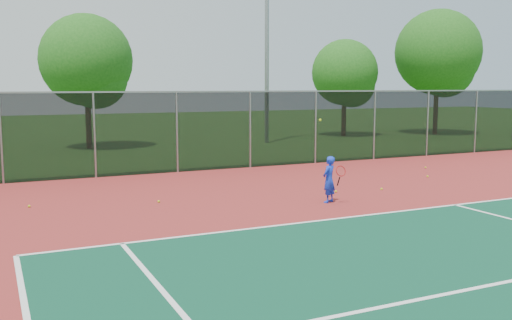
{
  "coord_description": "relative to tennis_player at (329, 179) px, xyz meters",
  "views": [
    {
      "loc": [
        -9.33,
        -8.42,
        3.22
      ],
      "look_at": [
        -3.03,
        5.0,
        1.3
      ],
      "focal_mm": 40.0,
      "sensor_mm": 36.0,
      "label": 1
    }
  ],
  "objects": [
    {
      "name": "ground",
      "position": [
        0.9,
        -4.79,
        -0.67
      ],
      "size": [
        120.0,
        120.0,
        0.0
      ],
      "primitive_type": "plane",
      "color": "#235017",
      "rests_on": "ground"
    },
    {
      "name": "court_apron",
      "position": [
        0.9,
        -2.79,
        -0.66
      ],
      "size": [
        30.0,
        20.0,
        0.02
      ],
      "primitive_type": "cube",
      "color": "maroon",
      "rests_on": "ground"
    },
    {
      "name": "fence_back",
      "position": [
        0.9,
        7.21,
        0.89
      ],
      "size": [
        30.0,
        0.06,
        3.03
      ],
      "color": "black",
      "rests_on": "court_apron"
    },
    {
      "name": "tennis_player",
      "position": [
        0.0,
        0.0,
        0.0
      ],
      "size": [
        0.59,
        0.66,
        2.33
      ],
      "color": "blue",
      "rests_on": "court_apron"
    },
    {
      "name": "practice_ball_0",
      "position": [
        -7.58,
        2.82,
        -0.62
      ],
      "size": [
        0.07,
        0.07,
        0.07
      ],
      "primitive_type": "sphere",
      "color": "#BDD618",
      "rests_on": "court_apron"
    },
    {
      "name": "practice_ball_1",
      "position": [
        5.54,
        2.25,
        -0.62
      ],
      "size": [
        0.07,
        0.07,
        0.07
      ],
      "primitive_type": "sphere",
      "color": "#BDD618",
      "rests_on": "court_apron"
    },
    {
      "name": "practice_ball_2",
      "position": [
        7.0,
        4.0,
        -0.62
      ],
      "size": [
        0.07,
        0.07,
        0.07
      ],
      "primitive_type": "sphere",
      "color": "#BDD618",
      "rests_on": "court_apron"
    },
    {
      "name": "practice_ball_3",
      "position": [
        -4.29,
        1.96,
        -0.62
      ],
      "size": [
        0.07,
        0.07,
        0.07
      ],
      "primitive_type": "sphere",
      "color": "#BDD618",
      "rests_on": "court_apron"
    },
    {
      "name": "practice_ball_5",
      "position": [
        2.5,
        0.91,
        -0.62
      ],
      "size": [
        0.07,
        0.07,
        0.07
      ],
      "primitive_type": "sphere",
      "color": "#BDD618",
      "rests_on": "court_apron"
    },
    {
      "name": "practice_ball_6",
      "position": [
        0.99,
        1.16,
        -0.62
      ],
      "size": [
        0.07,
        0.07,
        0.07
      ],
      "primitive_type": "sphere",
      "color": "#BDD618",
      "rests_on": "court_apron"
    },
    {
      "name": "floodlight_n",
      "position": [
        5.99,
        16.08,
        5.79
      ],
      "size": [
        0.9,
        0.4,
        11.39
      ],
      "color": "gray",
      "rests_on": "ground"
    },
    {
      "name": "tree_back_left",
      "position": [
        -3.65,
        17.16,
        3.66
      ],
      "size": [
        4.7,
        4.7,
        6.9
      ],
      "color": "#362313",
      "rests_on": "ground"
    },
    {
      "name": "tree_back_mid",
      "position": [
        12.58,
        17.84,
        3.23
      ],
      "size": [
        4.24,
        4.24,
        6.22
      ],
      "color": "#362313",
      "rests_on": "ground"
    },
    {
      "name": "tree_back_right",
      "position": [
        18.96,
        16.38,
        4.53
      ],
      "size": [
        5.64,
        5.64,
        8.29
      ],
      "color": "#362313",
      "rests_on": "ground"
    }
  ]
}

